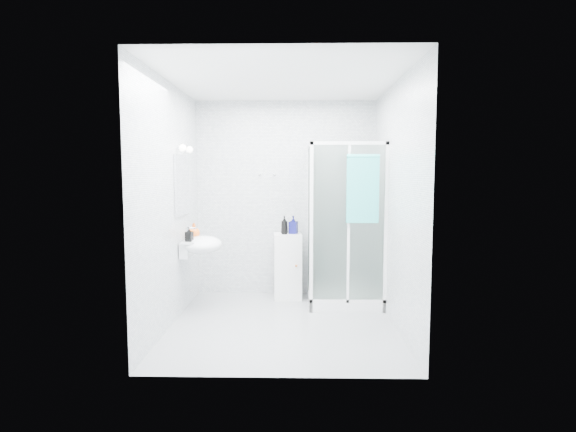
{
  "coord_description": "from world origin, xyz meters",
  "views": [
    {
      "loc": [
        0.15,
        -4.76,
        1.62
      ],
      "look_at": [
        0.05,
        0.35,
        1.15
      ],
      "focal_mm": 28.0,
      "sensor_mm": 36.0,
      "label": 1
    }
  ],
  "objects_px": {
    "soap_dispenser_orange": "(194,231)",
    "shampoo_bottle_a": "(284,225)",
    "shampoo_bottle_b": "(293,225)",
    "soap_dispenser_black": "(189,234)",
    "hand_towel": "(363,187)",
    "shower_enclosure": "(338,269)",
    "wall_basin": "(200,245)",
    "storage_cabinet": "(288,266)"
  },
  "relations": [
    {
      "from": "shower_enclosure",
      "to": "hand_towel",
      "type": "height_order",
      "value": "shower_enclosure"
    },
    {
      "from": "hand_towel",
      "to": "shampoo_bottle_b",
      "type": "xyz_separation_m",
      "value": [
        -0.8,
        0.69,
        -0.51
      ]
    },
    {
      "from": "storage_cabinet",
      "to": "hand_towel",
      "type": "height_order",
      "value": "hand_towel"
    },
    {
      "from": "storage_cabinet",
      "to": "soap_dispenser_orange",
      "type": "distance_m",
      "value": 1.32
    },
    {
      "from": "shower_enclosure",
      "to": "soap_dispenser_orange",
      "type": "distance_m",
      "value": 1.84
    },
    {
      "from": "soap_dispenser_black",
      "to": "shampoo_bottle_a",
      "type": "bearing_deg",
      "value": 33.75
    },
    {
      "from": "shower_enclosure",
      "to": "storage_cabinet",
      "type": "xyz_separation_m",
      "value": [
        -0.64,
        0.26,
        -0.02
      ]
    },
    {
      "from": "wall_basin",
      "to": "soap_dispenser_orange",
      "type": "distance_m",
      "value": 0.21
    },
    {
      "from": "shower_enclosure",
      "to": "shampoo_bottle_a",
      "type": "xyz_separation_m",
      "value": [
        -0.68,
        0.23,
        0.53
      ]
    },
    {
      "from": "hand_towel",
      "to": "shampoo_bottle_a",
      "type": "xyz_separation_m",
      "value": [
        -0.91,
        0.63,
        -0.51
      ]
    },
    {
      "from": "wall_basin",
      "to": "hand_towel",
      "type": "distance_m",
      "value": 2.01
    },
    {
      "from": "shower_enclosure",
      "to": "shampoo_bottle_b",
      "type": "height_order",
      "value": "shower_enclosure"
    },
    {
      "from": "wall_basin",
      "to": "soap_dispenser_black",
      "type": "relative_size",
      "value": 3.39
    },
    {
      "from": "wall_basin",
      "to": "shower_enclosure",
      "type": "bearing_deg",
      "value": 10.81
    },
    {
      "from": "shampoo_bottle_a",
      "to": "storage_cabinet",
      "type": "bearing_deg",
      "value": 39.32
    },
    {
      "from": "hand_towel",
      "to": "soap_dispenser_orange",
      "type": "bearing_deg",
      "value": 174.5
    },
    {
      "from": "wall_basin",
      "to": "shampoo_bottle_a",
      "type": "distance_m",
      "value": 1.13
    },
    {
      "from": "wall_basin",
      "to": "hand_towel",
      "type": "bearing_deg",
      "value": -2.58
    },
    {
      "from": "shampoo_bottle_a",
      "to": "shampoo_bottle_b",
      "type": "height_order",
      "value": "shampoo_bottle_a"
    },
    {
      "from": "wall_basin",
      "to": "soap_dispenser_black",
      "type": "bearing_deg",
      "value": -118.16
    },
    {
      "from": "storage_cabinet",
      "to": "shampoo_bottle_a",
      "type": "height_order",
      "value": "shampoo_bottle_a"
    },
    {
      "from": "storage_cabinet",
      "to": "soap_dispenser_orange",
      "type": "bearing_deg",
      "value": -161.41
    },
    {
      "from": "shower_enclosure",
      "to": "wall_basin",
      "type": "height_order",
      "value": "shower_enclosure"
    },
    {
      "from": "storage_cabinet",
      "to": "soap_dispenser_black",
      "type": "xyz_separation_m",
      "value": [
        -1.11,
        -0.75,
        0.52
      ]
    },
    {
      "from": "hand_towel",
      "to": "soap_dispenser_black",
      "type": "relative_size",
      "value": 4.73
    },
    {
      "from": "shower_enclosure",
      "to": "soap_dispenser_black",
      "type": "xyz_separation_m",
      "value": [
        -1.74,
        -0.48,
        0.5
      ]
    },
    {
      "from": "shower_enclosure",
      "to": "wall_basin",
      "type": "distance_m",
      "value": 1.72
    },
    {
      "from": "shampoo_bottle_a",
      "to": "shampoo_bottle_b",
      "type": "relative_size",
      "value": 1.02
    },
    {
      "from": "hand_towel",
      "to": "soap_dispenser_black",
      "type": "bearing_deg",
      "value": -177.62
    },
    {
      "from": "shampoo_bottle_a",
      "to": "soap_dispenser_black",
      "type": "xyz_separation_m",
      "value": [
        -1.07,
        -0.71,
        -0.03
      ]
    },
    {
      "from": "shower_enclosure",
      "to": "soap_dispenser_black",
      "type": "relative_size",
      "value": 12.11
    },
    {
      "from": "storage_cabinet",
      "to": "shampoo_bottle_a",
      "type": "xyz_separation_m",
      "value": [
        -0.04,
        -0.03,
        0.55
      ]
    },
    {
      "from": "storage_cabinet",
      "to": "shampoo_bottle_a",
      "type": "relative_size",
      "value": 3.59
    },
    {
      "from": "shampoo_bottle_b",
      "to": "soap_dispenser_orange",
      "type": "relative_size",
      "value": 1.29
    },
    {
      "from": "shampoo_bottle_b",
      "to": "soap_dispenser_black",
      "type": "relative_size",
      "value": 1.41
    },
    {
      "from": "soap_dispenser_orange",
      "to": "shampoo_bottle_a",
      "type": "bearing_deg",
      "value": 22.25
    },
    {
      "from": "wall_basin",
      "to": "storage_cabinet",
      "type": "xyz_separation_m",
      "value": [
        1.02,
        0.58,
        -0.37
      ]
    },
    {
      "from": "storage_cabinet",
      "to": "hand_towel",
      "type": "distance_m",
      "value": 1.52
    },
    {
      "from": "shower_enclosure",
      "to": "shampoo_bottle_b",
      "type": "relative_size",
      "value": 8.57
    },
    {
      "from": "shampoo_bottle_b",
      "to": "storage_cabinet",
      "type": "bearing_deg",
      "value": -162.24
    },
    {
      "from": "soap_dispenser_orange",
      "to": "hand_towel",
      "type": "bearing_deg",
      "value": -5.5
    },
    {
      "from": "shower_enclosure",
      "to": "storage_cabinet",
      "type": "distance_m",
      "value": 0.69
    }
  ]
}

